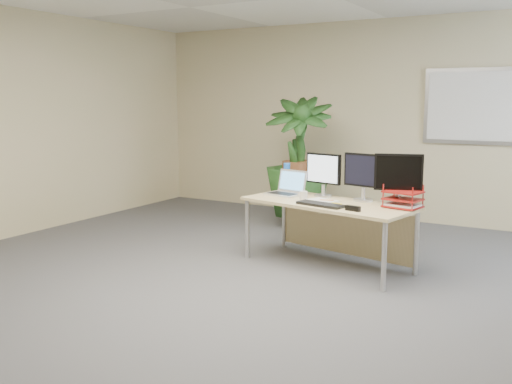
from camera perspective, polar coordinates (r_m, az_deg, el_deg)
The scene contains 17 objects.
floor at distance 4.63m, azimuth -3.14°, elevation -11.47°, with size 8.00×8.00×0.00m, color #434348.
back_wall at distance 7.99m, azimuth 12.63°, elevation 6.98°, with size 7.00×0.04×2.70m, color #C5BB8B.
whiteboard at distance 7.68m, azimuth 21.27°, elevation 7.99°, with size 1.30×0.04×0.95m.
desk at distance 5.70m, azimuth 7.71°, elevation -2.19°, with size 1.79×1.04×0.65m.
floor_plant at distance 7.35m, azimuth 4.19°, elevation 2.30°, with size 0.84×0.84×1.50m, color #163814.
monitor_left at distance 5.87m, azimuth 6.76°, elevation 1.99°, with size 0.40×0.18×0.44m.
monitor_right at distance 5.66m, azimuth 10.71°, elevation 1.78°, with size 0.42×0.19×0.47m.
monitor_dark at distance 5.45m, azimuth 14.05°, elevation 1.53°, with size 0.43×0.20×0.49m.
laptop at distance 5.99m, azimuth 3.11°, elevation 0.33°, with size 0.40×0.37×0.25m.
keyboard at distance 5.39m, azimuth 6.46°, elevation -1.24°, with size 0.47×0.16×0.03m, color black.
coffee_mug at distance 5.70m, azimuth 4.75°, elevation -0.34°, with size 0.11×0.08×0.09m.
spiral_notebook at distance 5.62m, azimuth 6.61°, elevation -0.88°, with size 0.29×0.21×0.01m, color silver.
orange_pen at distance 5.61m, azimuth 7.10°, elevation -0.81°, with size 0.01×0.01×0.13m, color orange.
yellow_highlighter at distance 5.47m, azimuth 8.09°, elevation -1.17°, with size 0.01×0.01×0.11m, color yellow.
water_bottle at distance 6.24m, azimuth 3.10°, elevation 1.46°, with size 0.08×0.08×0.30m.
letter_tray at distance 5.41m, azimuth 14.47°, elevation -0.84°, with size 0.36×0.30×0.15m.
stapler at distance 5.18m, azimuth 9.67°, elevation -1.63°, with size 0.14×0.04×0.05m, color black.
Camera 1 is at (2.36, -3.63, 1.64)m, focal length 40.00 mm.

